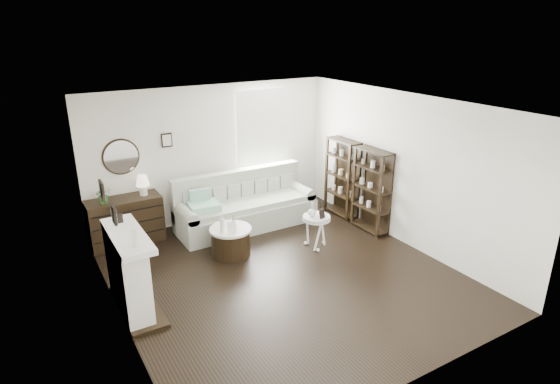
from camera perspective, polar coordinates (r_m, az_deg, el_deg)
room at (r=9.55m, az=-4.15°, el=6.60°), size 5.50×5.50×5.50m
fireplace at (r=6.85m, az=-17.92°, el=-9.59°), size 0.50×1.40×1.84m
shelf_unit_far at (r=9.67m, az=7.59°, el=1.74°), size 0.30×0.80×1.60m
shelf_unit_near at (r=9.02m, az=11.09°, el=0.17°), size 0.30×0.80×1.60m
sofa at (r=9.24m, az=-4.34°, el=-1.99°), size 2.73×0.94×1.06m
quilt at (r=8.70m, az=-9.24°, el=-1.78°), size 0.60×0.51×0.14m
suitcase at (r=9.47m, az=1.26°, el=-2.50°), size 0.57×0.33×0.36m
dresser at (r=8.90m, az=-18.31°, el=-3.36°), size 1.29×0.55×0.86m
table_lamp at (r=8.76m, az=-16.37°, el=0.82°), size 0.32×0.32×0.38m
potted_plant at (r=8.60m, az=-20.71°, el=-0.36°), size 0.27×0.23×0.29m
drum_table at (r=8.14m, az=-6.01°, el=-6.00°), size 0.72×0.72×0.50m
pedestal_table at (r=8.27m, az=4.47°, el=-3.26°), size 0.50×0.50×0.60m
eiffel_drum at (r=8.07m, az=-5.73°, el=-3.58°), size 0.13×0.13×0.18m
bottle_drum at (r=7.84m, az=-7.07°, el=-3.90°), size 0.07×0.07×0.30m
card_frame_drum at (r=7.82m, az=-5.87°, el=-4.29°), size 0.16×0.08×0.20m
eiffel_ped at (r=8.29m, az=4.92°, el=-2.10°), size 0.13×0.13×0.20m
flask_ped at (r=8.17m, az=3.92°, el=-2.14°), size 0.14×0.14×0.27m
card_frame_ped at (r=8.13m, az=5.14°, el=-2.66°), size 0.13×0.08×0.17m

